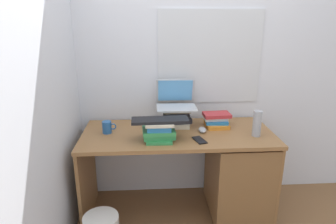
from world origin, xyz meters
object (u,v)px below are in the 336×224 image
Objects in this scene: desk at (224,170)px; computer_mouse at (202,130)px; laptop at (176,100)px; keyboard at (160,120)px; book_stack_tall at (177,117)px; book_stack_keyboard_riser at (159,131)px; book_stack_side at (216,120)px; cell_phone at (199,140)px; mug at (107,127)px; water_bottle at (257,124)px.

desk is 0.41m from computer_mouse.
laptop reaches higher than keyboard.
laptop is (-0.00, 0.06, 0.13)m from book_stack_tall.
book_stack_tall reaches higher than book_stack_keyboard_riser.
book_stack_tall is 1.06× the size of book_stack_side.
book_stack_tall is at bearing 97.94° from cell_phone.
keyboard is (-0.15, -0.33, -0.05)m from laptop.
cell_phone is (0.71, -0.20, -0.04)m from mug.
keyboard is 4.04× the size of computer_mouse.
laptop is at bearing 151.53° from desk.
book_stack_keyboard_riser is 2.41× the size of computer_mouse.
computer_mouse is 0.93× the size of mug.
book_stack_keyboard_riser is 0.76m from water_bottle.
desk is 0.74m from keyboard.
computer_mouse is (0.35, 0.14, -0.14)m from keyboard.
keyboard is at bearing 156.48° from cell_phone.
book_stack_side is 0.35m from cell_phone.
book_stack_tall reaches higher than mug.
book_stack_tall is 1.79× the size of cell_phone.
book_stack_side is 0.56m from keyboard.
water_bottle reaches higher than keyboard.
computer_mouse is 0.18m from cell_phone.
keyboard is at bearing -114.03° from laptop.
laptop reaches higher than water_bottle.
desk is 11.25× the size of cell_phone.
computer_mouse is at bearing 56.74° from cell_phone.
keyboard is at bearing -21.72° from mug.
book_stack_keyboard_riser is at bearing 157.10° from cell_phone.
book_stack_tall reaches higher than book_stack_side.
computer_mouse is at bearing -1.85° from mug.
book_stack_keyboard_riser is 0.60× the size of keyboard.
book_stack_tall reaches higher than cell_phone.
book_stack_tall is at bearing 11.04° from mug.
desk is 0.70m from book_stack_keyboard_riser.
computer_mouse is at bearing 174.15° from desk.
desk is 0.50m from water_bottle.
desk is at bearing -2.67° from mug.
cell_phone reaches higher than desk.
book_stack_tall is 2.19× the size of mug.
computer_mouse is 0.43m from water_bottle.
book_stack_side is 0.19m from computer_mouse.
keyboard is at bearing 19.38° from book_stack_keyboard_riser.
desk is 0.59m from book_stack_tall.
mug is (-0.42, 0.17, -0.11)m from keyboard.
book_stack_tall is 0.97× the size of book_stack_keyboard_riser.
book_stack_keyboard_riser reaches higher than cell_phone.
water_bottle is (1.17, -0.13, 0.05)m from mug.
laptop is (0.16, 0.34, 0.14)m from book_stack_keyboard_riser.
mug is (-0.57, -0.11, -0.03)m from book_stack_tall.
laptop is 2.94× the size of mug.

